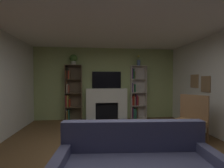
{
  "coord_description": "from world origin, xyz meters",
  "views": [
    {
      "loc": [
        -0.43,
        -2.72,
        1.46
      ],
      "look_at": [
        0.0,
        1.27,
        1.35
      ],
      "focal_mm": 25.34,
      "sensor_mm": 36.0,
      "label": 1
    }
  ],
  "objects_px": {
    "vase_with_flowers": "(139,62)",
    "bookshelf_left": "(72,94)",
    "tv": "(107,80)",
    "potted_plant": "(73,59)",
    "fireplace": "(107,103)",
    "armchair": "(191,119)",
    "bookshelf_right": "(136,95)"
  },
  "relations": [
    {
      "from": "tv",
      "to": "bookshelf_left",
      "type": "xyz_separation_m",
      "value": [
        -1.26,
        -0.09,
        -0.49
      ]
    },
    {
      "from": "bookshelf_right",
      "to": "vase_with_flowers",
      "type": "xyz_separation_m",
      "value": [
        0.07,
        -0.06,
        1.22
      ]
    },
    {
      "from": "tv",
      "to": "bookshelf_left",
      "type": "distance_m",
      "value": 1.35
    },
    {
      "from": "fireplace",
      "to": "bookshelf_left",
      "type": "height_order",
      "value": "bookshelf_left"
    },
    {
      "from": "vase_with_flowers",
      "to": "tv",
      "type": "bearing_deg",
      "value": 174.17
    },
    {
      "from": "bookshelf_left",
      "to": "armchair",
      "type": "height_order",
      "value": "bookshelf_left"
    },
    {
      "from": "bookshelf_right",
      "to": "potted_plant",
      "type": "bearing_deg",
      "value": -178.62
    },
    {
      "from": "bookshelf_right",
      "to": "armchair",
      "type": "bearing_deg",
      "value": -72.43
    },
    {
      "from": "fireplace",
      "to": "bookshelf_right",
      "type": "xyz_separation_m",
      "value": [
        1.12,
        0.03,
        0.29
      ]
    },
    {
      "from": "potted_plant",
      "to": "armchair",
      "type": "relative_size",
      "value": 0.35
    },
    {
      "from": "bookshelf_left",
      "to": "bookshelf_right",
      "type": "bearing_deg",
      "value": 0.57
    },
    {
      "from": "tv",
      "to": "vase_with_flowers",
      "type": "bearing_deg",
      "value": -5.83
    },
    {
      "from": "armchair",
      "to": "fireplace",
      "type": "bearing_deg",
      "value": 129.2
    },
    {
      "from": "fireplace",
      "to": "vase_with_flowers",
      "type": "height_order",
      "value": "vase_with_flowers"
    },
    {
      "from": "bookshelf_right",
      "to": "vase_with_flowers",
      "type": "distance_m",
      "value": 1.22
    },
    {
      "from": "bookshelf_left",
      "to": "potted_plant",
      "type": "bearing_deg",
      "value": -23.99
    },
    {
      "from": "potted_plant",
      "to": "armchair",
      "type": "xyz_separation_m",
      "value": [
        3.02,
        -2.23,
        -1.66
      ]
    },
    {
      "from": "fireplace",
      "to": "potted_plant",
      "type": "xyz_separation_m",
      "value": [
        -1.18,
        -0.03,
        1.59
      ]
    },
    {
      "from": "tv",
      "to": "potted_plant",
      "type": "xyz_separation_m",
      "value": [
        -1.18,
        -0.12,
        0.75
      ]
    },
    {
      "from": "bookshelf_left",
      "to": "armchair",
      "type": "relative_size",
      "value": 1.81
    },
    {
      "from": "tv",
      "to": "armchair",
      "type": "bearing_deg",
      "value": -51.9
    },
    {
      "from": "vase_with_flowers",
      "to": "armchair",
      "type": "bearing_deg",
      "value": -73.55
    },
    {
      "from": "bookshelf_left",
      "to": "armchair",
      "type": "distance_m",
      "value": 3.85
    },
    {
      "from": "potted_plant",
      "to": "vase_with_flowers",
      "type": "height_order",
      "value": "vase_with_flowers"
    },
    {
      "from": "vase_with_flowers",
      "to": "bookshelf_left",
      "type": "bearing_deg",
      "value": 179.24
    },
    {
      "from": "potted_plant",
      "to": "armchair",
      "type": "height_order",
      "value": "potted_plant"
    },
    {
      "from": "fireplace",
      "to": "bookshelf_right",
      "type": "relative_size",
      "value": 0.8
    },
    {
      "from": "bookshelf_left",
      "to": "bookshelf_right",
      "type": "height_order",
      "value": "same"
    },
    {
      "from": "fireplace",
      "to": "armchair",
      "type": "relative_size",
      "value": 1.46
    },
    {
      "from": "tv",
      "to": "potted_plant",
      "type": "bearing_deg",
      "value": -174.21
    },
    {
      "from": "fireplace",
      "to": "armchair",
      "type": "height_order",
      "value": "fireplace"
    },
    {
      "from": "tv",
      "to": "potted_plant",
      "type": "height_order",
      "value": "potted_plant"
    }
  ]
}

